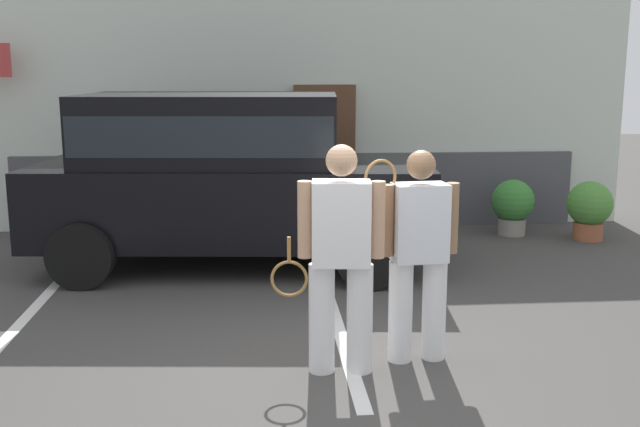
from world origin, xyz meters
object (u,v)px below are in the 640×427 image
(potted_plant_by_porch, at_px, (513,204))
(tennis_player_woman, at_px, (418,253))
(parked_suv, at_px, (225,171))
(potted_plant_secondary, at_px, (589,207))
(tennis_player_man, at_px, (340,257))

(potted_plant_by_porch, bearing_deg, tennis_player_woman, -117.51)
(tennis_player_woman, xyz_separation_m, potted_plant_by_porch, (2.32, 4.45, -0.46))
(parked_suv, xyz_separation_m, potted_plant_secondary, (4.94, 0.96, -0.69))
(potted_plant_by_porch, height_order, potted_plant_secondary, potted_plant_secondary)
(parked_suv, distance_m, tennis_player_woman, 3.53)
(parked_suv, distance_m, potted_plant_by_porch, 4.27)
(parked_suv, bearing_deg, tennis_player_woman, -56.74)
(potted_plant_by_porch, bearing_deg, potted_plant_secondary, -22.24)
(tennis_player_woman, xyz_separation_m, potted_plant_secondary, (3.27, 4.06, -0.45))
(tennis_player_man, distance_m, potted_plant_by_porch, 5.53)
(parked_suv, bearing_deg, potted_plant_by_porch, 23.76)
(tennis_player_man, relative_size, potted_plant_by_porch, 2.27)
(parked_suv, distance_m, potted_plant_secondary, 5.08)
(tennis_player_woman, relative_size, potted_plant_secondary, 2.11)
(tennis_player_woman, bearing_deg, potted_plant_secondary, -134.24)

